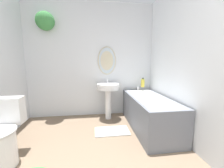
% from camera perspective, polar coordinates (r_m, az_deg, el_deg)
% --- Properties ---
extents(wall_back, '(2.76, 0.35, 2.40)m').
position_cam_1_polar(wall_back, '(3.01, -10.08, 10.90)').
color(wall_back, silver).
rests_on(wall_back, ground_plane).
extents(wall_right, '(0.06, 2.94, 2.40)m').
position_cam_1_polar(wall_right, '(2.06, 32.41, 8.77)').
color(wall_right, silver).
rests_on(wall_right, ground_plane).
extents(pedestal_sink, '(0.46, 0.46, 0.83)m').
position_cam_1_polar(pedestal_sink, '(2.80, -1.58, -3.27)').
color(pedestal_sink, white).
rests_on(pedestal_sink, ground_plane).
extents(bathtub, '(0.61, 1.44, 0.64)m').
position_cam_1_polar(bathtub, '(2.57, 15.00, -11.11)').
color(bathtub, slate).
rests_on(bathtub, ground_plane).
extents(shampoo_bottle, '(0.08, 0.08, 0.19)m').
position_cam_1_polar(shampoo_bottle, '(3.03, 12.65, 0.49)').
color(shampoo_bottle, gold).
rests_on(shampoo_bottle, bathtub).
extents(bath_mat, '(0.57, 0.33, 0.02)m').
position_cam_1_polar(bath_mat, '(2.45, -0.00, -19.01)').
color(bath_mat, silver).
rests_on(bath_mat, ground_plane).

